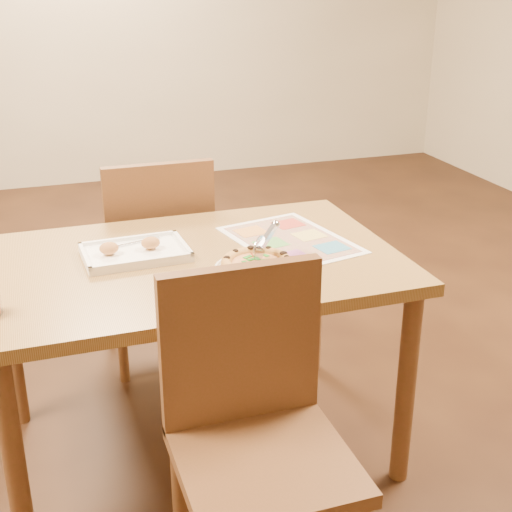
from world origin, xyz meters
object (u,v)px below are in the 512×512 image
object	(u,v)px
chair_near	(252,402)
pizza	(257,263)
plate	(256,269)
menu	(290,240)
dining_table	(193,283)
chair_far	(157,239)
pizza_cutter	(265,240)
appetizer_tray	(135,253)

from	to	relation	value
chair_near	pizza	size ratio (longest dim) A/B	2.16
plate	menu	bearing A→B (deg)	47.54
dining_table	chair_far	world-z (taller)	chair_far
dining_table	pizza_cutter	world-z (taller)	pizza_cutter
plate	appetizer_tray	distance (m)	0.40
pizza	pizza_cutter	world-z (taller)	pizza_cutter
plate	pizza_cutter	size ratio (longest dim) A/B	2.19
chair_far	plate	size ratio (longest dim) A/B	1.86
dining_table	chair_near	distance (m)	0.61
dining_table	chair_near	size ratio (longest dim) A/B	2.77
plate	pizza_cutter	distance (m)	0.09
dining_table	pizza_cutter	xyz separation A→B (m)	(0.20, -0.12, 0.17)
appetizer_tray	dining_table	bearing A→B (deg)	-23.15
dining_table	chair_near	world-z (taller)	chair_near
plate	dining_table	bearing A→B (deg)	134.66
chair_near	menu	bearing A→B (deg)	61.69
chair_near	pizza	world-z (taller)	chair_near
pizza	appetizer_tray	bearing A→B (deg)	145.19
plate	pizza_cutter	world-z (taller)	pizza_cutter
pizza	menu	size ratio (longest dim) A/B	0.47
chair_far	pizza	xyz separation A→B (m)	(0.16, -0.76, 0.18)
pizza_cutter	plate	bearing A→B (deg)	177.38
dining_table	appetizer_tray	bearing A→B (deg)	156.85
pizza	pizza_cutter	bearing A→B (deg)	42.70
chair_far	menu	bearing A→B (deg)	122.44
pizza	pizza_cutter	distance (m)	0.08
chair_near	plate	distance (m)	0.50
dining_table	chair_far	distance (m)	0.61
chair_far	pizza_cutter	world-z (taller)	chair_far
plate	menu	distance (m)	0.28
chair_near	pizza	distance (m)	0.50
chair_near	pizza_cutter	distance (m)	0.57
chair_far	pizza	size ratio (longest dim) A/B	2.16
dining_table	pizza	xyz separation A→B (m)	(0.16, -0.16, 0.11)
dining_table	plate	xyz separation A→B (m)	(0.16, -0.16, 0.09)
appetizer_tray	chair_near	bearing A→B (deg)	-75.86
chair_far	plate	bearing A→B (deg)	101.76
plate	pizza	world-z (taller)	pizza
dining_table	chair_far	size ratio (longest dim) A/B	2.77
chair_near	pizza_cutter	size ratio (longest dim) A/B	4.06
pizza_cutter	pizza	bearing A→B (deg)	177.91
appetizer_tray	plate	bearing A→B (deg)	-35.36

